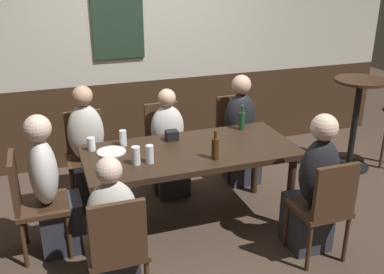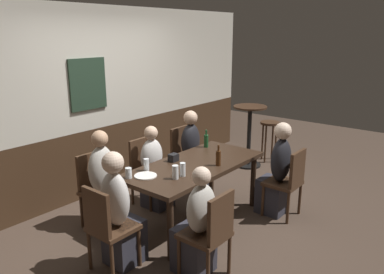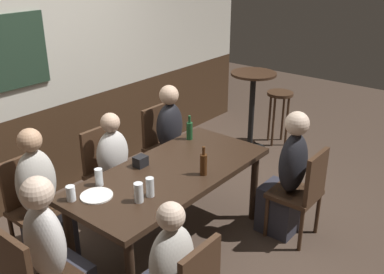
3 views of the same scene
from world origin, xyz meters
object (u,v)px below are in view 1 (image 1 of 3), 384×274
object	(u,v)px
beer_glass_half	(150,155)
condiment_caddy	(172,135)
chair_left_near	(117,247)
person_right_near	(313,194)
side_bar_table	(355,117)
chair_right_far	(235,132)
tumbler_short	(136,157)
chair_left_far	(87,151)
person_right_far	(241,137)
person_left_far	(89,157)
pint_glass_stout	(91,145)
chair_mid_far	(165,141)
person_head_west	(53,195)
person_mid_far	(169,150)
beer_bottle_green	(242,120)
chair_right_near	(325,205)
beer_glass_tall	(123,139)
person_left_near	(113,238)
plate_white_large	(111,152)
beer_bottle_brown	(215,148)
dining_table	(191,158)
chair_head_west	(32,200)

from	to	relation	value
beer_glass_half	condiment_caddy	size ratio (longest dim) A/B	1.37
condiment_caddy	chair_left_near	bearing A→B (deg)	-123.16
person_right_near	side_bar_table	distance (m)	1.80
chair_right_far	tumbler_short	xyz separation A→B (m)	(-1.31, -0.98, 0.31)
beer_glass_half	side_bar_table	size ratio (longest dim) A/B	0.14
chair_left_far	person_right_far	xyz separation A→B (m)	(1.61, -0.16, -0.00)
chair_left_far	person_left_far	xyz separation A→B (m)	(-0.00, -0.16, 0.01)
pint_glass_stout	tumbler_short	bearing A→B (deg)	-53.35
chair_mid_far	person_head_west	distance (m)	1.44
person_head_west	tumbler_short	world-z (taller)	person_head_west
person_mid_far	person_right_far	size ratio (longest dim) A/B	0.94
tumbler_short	beer_bottle_green	world-z (taller)	beer_bottle_green
chair_right_far	person_head_west	world-z (taller)	person_head_west
chair_mid_far	chair_right_far	bearing A→B (deg)	0.00
person_right_near	condiment_caddy	world-z (taller)	person_right_near
person_mid_far	tumbler_short	distance (m)	1.02
beer_bottle_green	chair_right_near	bearing A→B (deg)	-80.66
person_right_near	chair_mid_far	bearing A→B (deg)	118.02
beer_glass_half	pint_glass_stout	size ratio (longest dim) A/B	1.30
chair_left_near	side_bar_table	size ratio (longest dim) A/B	0.84
person_mid_far	person_right_near	world-z (taller)	person_right_near
person_head_west	condiment_caddy	xyz separation A→B (m)	(1.08, 0.25, 0.28)
person_head_west	beer_glass_tall	size ratio (longest dim) A/B	8.37
chair_right_far	person_left_near	size ratio (longest dim) A/B	0.81
beer_glass_half	pint_glass_stout	xyz separation A→B (m)	(-0.41, 0.41, -0.02)
person_head_west	person_right_near	xyz separation A→B (m)	(1.97, -0.68, 0.01)
beer_glass_half	tumbler_short	size ratio (longest dim) A/B	1.00
tumbler_short	side_bar_table	size ratio (longest dim) A/B	0.14
person_left_near	condiment_caddy	bearing A→B (deg)	52.41
plate_white_large	chair_left_near	bearing A→B (deg)	-98.49
chair_right_near	beer_bottle_brown	distance (m)	0.96
chair_mid_far	chair_right_near	bearing A→B (deg)	-64.30
person_left_far	person_right_far	distance (m)	1.61
chair_mid_far	beer_glass_half	world-z (taller)	beer_glass_half
person_right_near	person_left_far	bearing A→B (deg)	139.99
chair_left_near	beer_glass_tall	size ratio (longest dim) A/B	6.20
person_left_far	person_right_near	size ratio (longest dim) A/B	0.99
person_right_near	side_bar_table	size ratio (longest dim) A/B	1.14
beer_bottle_brown	plate_white_large	bearing A→B (deg)	152.15
chair_left_far	chair_right_far	xyz separation A→B (m)	(1.61, 0.00, 0.00)
chair_right_near	chair_right_far	world-z (taller)	same
beer_glass_half	beer_bottle_green	size ratio (longest dim) A/B	0.62
dining_table	chair_head_west	bearing A→B (deg)	180.00
chair_mid_far	person_left_far	distance (m)	0.82
person_mid_far	pint_glass_stout	world-z (taller)	person_mid_far
beer_glass_tall	tumbler_short	world-z (taller)	tumbler_short
person_head_west	person_mid_far	xyz separation A→B (m)	(1.17, 0.67, -0.05)
pint_glass_stout	side_bar_table	bearing A→B (deg)	5.09
chair_left_near	beer_bottle_green	xyz separation A→B (m)	(1.42, 1.13, 0.34)
plate_white_large	side_bar_table	world-z (taller)	side_bar_table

